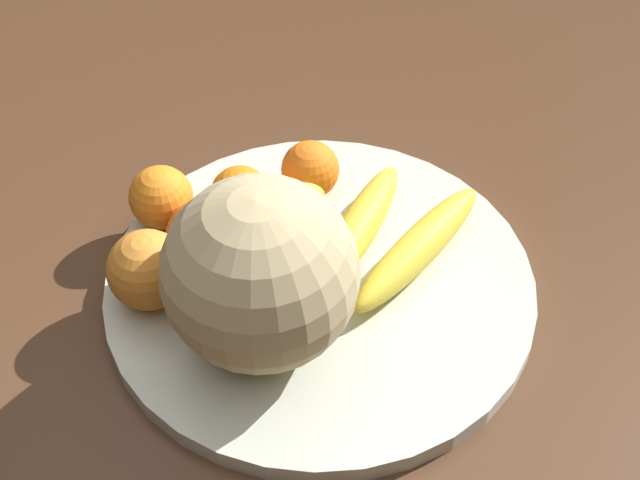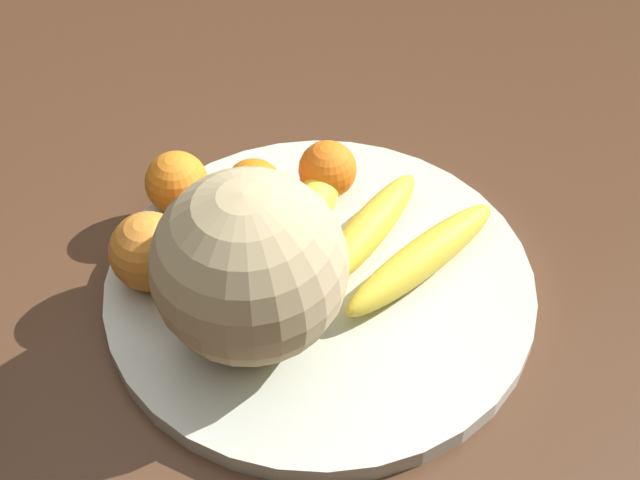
{
  "view_description": "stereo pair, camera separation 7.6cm",
  "coord_description": "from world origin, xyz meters",
  "px_view_note": "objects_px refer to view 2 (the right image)",
  "views": [
    {
      "loc": [
        -0.55,
        -0.02,
        1.35
      ],
      "look_at": [
        -0.02,
        -0.01,
        0.8
      ],
      "focal_mm": 50.0,
      "sensor_mm": 36.0,
      "label": 1
    },
    {
      "loc": [
        -0.54,
        -0.1,
        1.35
      ],
      "look_at": [
        -0.02,
        -0.01,
        0.8
      ],
      "focal_mm": 50.0,
      "sensor_mm": 36.0,
      "label": 2
    }
  ],
  "objects_px": {
    "orange_front_right": "(209,220)",
    "orange_mid_center": "(177,182)",
    "melon": "(249,267)",
    "kitchen_table": "(312,329)",
    "orange_back_left": "(324,169)",
    "orange_front_left": "(254,189)",
    "banana_bunch": "(364,233)",
    "fruit_bowl": "(320,285)",
    "orange_back_right": "(149,252)"
  },
  "relations": [
    {
      "from": "orange_front_right",
      "to": "orange_mid_center",
      "type": "xyz_separation_m",
      "value": [
        0.04,
        0.04,
        -0.0
      ]
    },
    {
      "from": "melon",
      "to": "orange_front_right",
      "type": "height_order",
      "value": "melon"
    },
    {
      "from": "melon",
      "to": "kitchen_table",
      "type": "bearing_deg",
      "value": -20.71
    },
    {
      "from": "orange_mid_center",
      "to": "orange_back_left",
      "type": "bearing_deg",
      "value": -71.91
    },
    {
      "from": "orange_front_left",
      "to": "orange_back_left",
      "type": "bearing_deg",
      "value": -57.37
    },
    {
      "from": "banana_bunch",
      "to": "orange_front_right",
      "type": "distance_m",
      "value": 0.14
    },
    {
      "from": "kitchen_table",
      "to": "orange_back_left",
      "type": "xyz_separation_m",
      "value": [
        0.09,
        0.0,
        0.13
      ]
    },
    {
      "from": "fruit_bowl",
      "to": "orange_front_right",
      "type": "bearing_deg",
      "value": 76.09
    },
    {
      "from": "kitchen_table",
      "to": "orange_front_right",
      "type": "relative_size",
      "value": 24.19
    },
    {
      "from": "melon",
      "to": "orange_front_right",
      "type": "bearing_deg",
      "value": 33.77
    },
    {
      "from": "kitchen_table",
      "to": "melon",
      "type": "relative_size",
      "value": 9.43
    },
    {
      "from": "fruit_bowl",
      "to": "orange_front_right",
      "type": "height_order",
      "value": "orange_front_right"
    },
    {
      "from": "orange_back_left",
      "to": "orange_back_right",
      "type": "height_order",
      "value": "orange_back_right"
    },
    {
      "from": "orange_mid_center",
      "to": "orange_back_right",
      "type": "xyz_separation_m",
      "value": [
        -0.1,
        -0.0,
        0.01
      ]
    },
    {
      "from": "orange_front_left",
      "to": "orange_back_right",
      "type": "relative_size",
      "value": 0.82
    },
    {
      "from": "kitchen_table",
      "to": "melon",
      "type": "height_order",
      "value": "melon"
    },
    {
      "from": "melon",
      "to": "orange_front_right",
      "type": "xyz_separation_m",
      "value": [
        0.09,
        0.06,
        -0.05
      ]
    },
    {
      "from": "fruit_bowl",
      "to": "orange_front_right",
      "type": "distance_m",
      "value": 0.12
    },
    {
      "from": "fruit_bowl",
      "to": "orange_back_right",
      "type": "bearing_deg",
      "value": 99.39
    },
    {
      "from": "orange_back_right",
      "to": "orange_mid_center",
      "type": "bearing_deg",
      "value": 1.81
    },
    {
      "from": "orange_mid_center",
      "to": "orange_back_right",
      "type": "relative_size",
      "value": 0.86
    },
    {
      "from": "melon",
      "to": "orange_front_left",
      "type": "xyz_separation_m",
      "value": [
        0.14,
        0.03,
        -0.05
      ]
    },
    {
      "from": "kitchen_table",
      "to": "melon",
      "type": "bearing_deg",
      "value": 159.29
    },
    {
      "from": "fruit_bowl",
      "to": "orange_front_right",
      "type": "xyz_separation_m",
      "value": [
        0.03,
        0.11,
        0.04
      ]
    },
    {
      "from": "orange_front_left",
      "to": "orange_mid_center",
      "type": "xyz_separation_m",
      "value": [
        -0.0,
        0.07,
        0.0
      ]
    },
    {
      "from": "banana_bunch",
      "to": "orange_back_right",
      "type": "bearing_deg",
      "value": 134.03
    },
    {
      "from": "orange_back_left",
      "to": "kitchen_table",
      "type": "bearing_deg",
      "value": -177.85
    },
    {
      "from": "orange_mid_center",
      "to": "orange_back_left",
      "type": "distance_m",
      "value": 0.14
    },
    {
      "from": "orange_front_left",
      "to": "orange_front_right",
      "type": "distance_m",
      "value": 0.06
    },
    {
      "from": "orange_back_right",
      "to": "fruit_bowl",
      "type": "bearing_deg",
      "value": -80.61
    },
    {
      "from": "orange_front_left",
      "to": "orange_back_right",
      "type": "height_order",
      "value": "orange_back_right"
    },
    {
      "from": "kitchen_table",
      "to": "orange_front_left",
      "type": "xyz_separation_m",
      "value": [
        0.05,
        0.06,
        0.13
      ]
    },
    {
      "from": "kitchen_table",
      "to": "orange_back_left",
      "type": "bearing_deg",
      "value": 2.15
    },
    {
      "from": "orange_front_left",
      "to": "orange_front_right",
      "type": "bearing_deg",
      "value": 148.02
    },
    {
      "from": "melon",
      "to": "orange_back_left",
      "type": "xyz_separation_m",
      "value": [
        0.18,
        -0.03,
        -0.05
      ]
    },
    {
      "from": "fruit_bowl",
      "to": "orange_back_left",
      "type": "xyz_separation_m",
      "value": [
        0.11,
        0.02,
        0.04
      ]
    },
    {
      "from": "fruit_bowl",
      "to": "melon",
      "type": "bearing_deg",
      "value": 145.26
    },
    {
      "from": "kitchen_table",
      "to": "orange_mid_center",
      "type": "height_order",
      "value": "orange_mid_center"
    },
    {
      "from": "melon",
      "to": "banana_bunch",
      "type": "distance_m",
      "value": 0.15
    },
    {
      "from": "melon",
      "to": "orange_front_left",
      "type": "height_order",
      "value": "melon"
    },
    {
      "from": "orange_front_left",
      "to": "orange_front_right",
      "type": "relative_size",
      "value": 0.93
    },
    {
      "from": "fruit_bowl",
      "to": "melon",
      "type": "relative_size",
      "value": 2.43
    },
    {
      "from": "orange_mid_center",
      "to": "orange_back_right",
      "type": "bearing_deg",
      "value": -178.19
    },
    {
      "from": "orange_front_left",
      "to": "orange_front_right",
      "type": "height_order",
      "value": "orange_front_right"
    },
    {
      "from": "fruit_bowl",
      "to": "orange_back_right",
      "type": "relative_size",
      "value": 5.48
    },
    {
      "from": "fruit_bowl",
      "to": "kitchen_table",
      "type": "bearing_deg",
      "value": 27.19
    },
    {
      "from": "orange_front_right",
      "to": "melon",
      "type": "bearing_deg",
      "value": -146.23
    },
    {
      "from": "melon",
      "to": "orange_front_left",
      "type": "relative_size",
      "value": 2.76
    },
    {
      "from": "orange_back_left",
      "to": "orange_mid_center",
      "type": "bearing_deg",
      "value": 108.09
    },
    {
      "from": "fruit_bowl",
      "to": "orange_back_left",
      "type": "relative_size",
      "value": 6.81
    }
  ]
}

